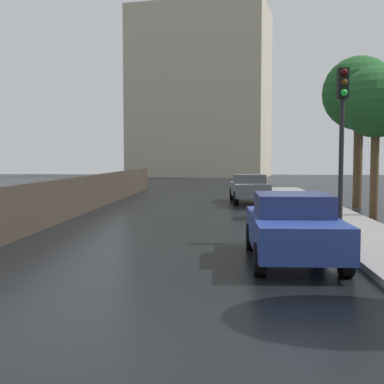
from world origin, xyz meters
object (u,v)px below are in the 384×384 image
(street_tree_near, at_px, (376,103))
(street_tree_far, at_px, (359,94))
(car_grey_near_kerb, at_px, (249,188))
(car_blue_mid_road, at_px, (293,227))
(traffic_light, at_px, (342,121))

(street_tree_near, height_order, street_tree_far, street_tree_far)
(car_grey_near_kerb, distance_m, street_tree_far, 6.63)
(car_grey_near_kerb, relative_size, car_blue_mid_road, 0.97)
(traffic_light, distance_m, street_tree_far, 10.33)
(traffic_light, relative_size, street_tree_near, 0.79)
(car_grey_near_kerb, xyz_separation_m, street_tree_far, (4.65, -2.12, 4.22))
(traffic_light, height_order, street_tree_far, street_tree_far)
(car_blue_mid_road, height_order, street_tree_near, street_tree_near)
(car_grey_near_kerb, xyz_separation_m, street_tree_near, (4.16, -6.46, 3.40))
(car_grey_near_kerb, distance_m, car_blue_mid_road, 14.25)
(traffic_light, bearing_deg, car_grey_near_kerb, 98.64)
(street_tree_near, bearing_deg, car_blue_mid_road, -116.32)
(street_tree_near, bearing_deg, traffic_light, -113.43)
(car_grey_near_kerb, bearing_deg, street_tree_far, -28.17)
(traffic_light, relative_size, street_tree_far, 0.65)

